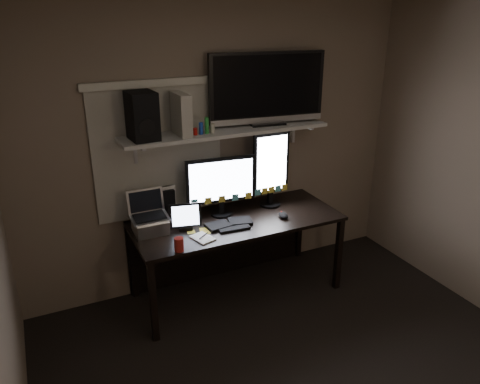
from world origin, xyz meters
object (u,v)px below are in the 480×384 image
monitor_landscape (221,186)px  tv (267,89)px  monitor_portrait (271,169)px  desk (231,232)px  speaker (142,116)px  cup (179,244)px  tablet (185,217)px  mouse (283,215)px  keyboard (229,223)px  game_console (181,114)px  laptop (149,214)px

monitor_landscape → tv: (0.47, 0.07, 0.79)m
monitor_portrait → tv: bearing=106.2°
desk → speaker: 1.32m
cup → tablet: bearing=63.6°
monitor_landscape → monitor_portrait: bearing=7.2°
mouse → tablet: size_ratio=0.46×
mouse → cup: cup is taller
keyboard → tv: tv is taller
tv → mouse: bearing=-84.6°
mouse → keyboard: bearing=-178.4°
desk → game_console: 1.16m
tablet → mouse: bearing=3.1°
tablet → laptop: (-0.27, 0.06, 0.05)m
desk → laptop: size_ratio=5.37×
tablet → game_console: 0.83m
mouse → tablet: (-0.85, 0.14, 0.09)m
monitor_landscape → monitor_portrait: 0.50m
speaker → laptop: bearing=-109.1°
cup → speaker: size_ratio=0.29×
monitor_landscape → game_console: size_ratio=1.84×
laptop → tv: (1.13, 0.16, 0.89)m
cup → game_console: bearing=65.6°
keyboard → cup: (-0.52, -0.25, 0.04)m
mouse → tv: (0.01, 0.36, 1.04)m
cup → mouse: bearing=10.2°
tv → game_console: bearing=-170.8°
mouse → speaker: 1.46m
monitor_portrait → game_console: bearing=176.9°
desk → tablet: tablet is taller
monitor_portrait → tablet: size_ratio=2.68×
monitor_landscape → speaker: speaker is taller
keyboard → tablet: (-0.36, 0.08, 0.10)m
tablet → game_console: (0.07, 0.19, 0.80)m
desk → monitor_landscape: bearing=162.6°
keyboard → speaker: (-0.61, 0.25, 0.92)m
monitor_landscape → tv: bearing=15.3°
desk → mouse: mouse is taller
keyboard → speaker: bearing=161.4°
speaker → monitor_landscape: bearing=-7.3°
monitor_portrait → game_console: size_ratio=2.10×
monitor_landscape → cup: bearing=-132.8°
monitor_landscape → tablet: (-0.39, -0.15, -0.15)m
monitor_portrait → speaker: (-1.12, 0.03, 0.58)m
monitor_landscape → laptop: size_ratio=1.83×
keyboard → speaker: 1.13m
desk → speaker: bearing=175.4°
monitor_landscape → keyboard: (-0.02, -0.22, -0.26)m
cup → speaker: (-0.08, 0.50, 0.88)m
desk → monitor_landscape: 0.45m
monitor_landscape → laptop: 0.67m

